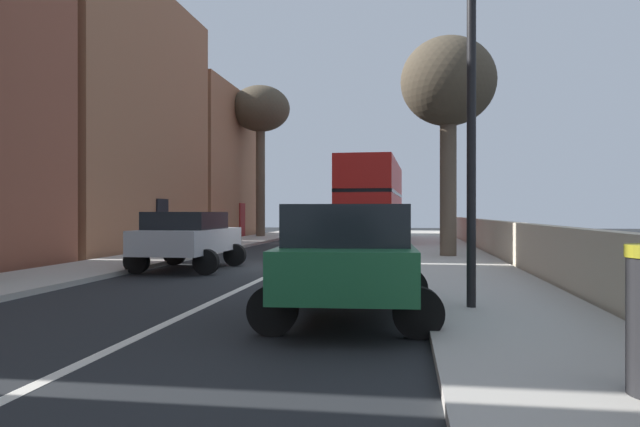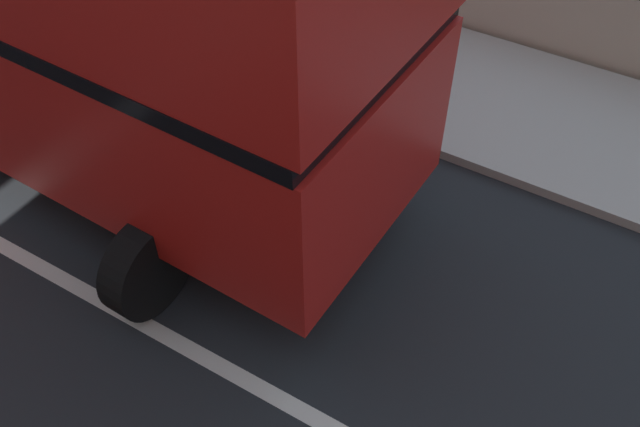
{
  "view_description": "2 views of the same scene",
  "coord_description": "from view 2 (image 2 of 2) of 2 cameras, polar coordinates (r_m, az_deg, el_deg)",
  "views": [
    {
      "loc": [
        3.29,
        -16.95,
        1.56
      ],
      "look_at": [
        -0.33,
        8.47,
        1.5
      ],
      "focal_mm": 33.28,
      "sensor_mm": 36.0,
      "label": 1
    },
    {
      "loc": [
        -2.39,
        6.11,
        5.58
      ],
      "look_at": [
        0.97,
        8.1,
        1.41
      ],
      "focal_mm": 39.12,
      "sensor_mm": 36.0,
      "label": 2
    }
  ],
  "objects": []
}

